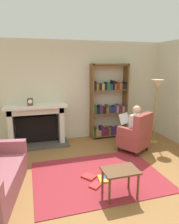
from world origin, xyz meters
TOP-DOWN VIEW (x-y plane):
  - ground at (0.00, 0.00)m, footprint 14.00×14.00m
  - back_wall at (0.00, 2.55)m, footprint 5.60×0.10m
  - area_rug at (0.00, 0.30)m, footprint 2.40×1.80m
  - fireplace at (-1.01, 2.30)m, footprint 1.58×0.64m
  - mantel_clock at (-1.14, 2.20)m, footprint 0.14×0.14m
  - bookshelf at (1.01, 2.33)m, footprint 1.06×0.32m
  - armchair_reading at (1.24, 1.13)m, footprint 0.87×0.86m
  - seated_reader at (1.18, 1.23)m, footprint 0.54×0.59m
  - side_table at (0.14, -0.38)m, footprint 0.56×0.39m
  - scattered_books at (-0.05, 0.17)m, footprint 0.59×0.59m
  - floor_lamp at (2.01, 1.53)m, footprint 0.32×0.32m

SIDE VIEW (x-z plane):
  - ground at x=0.00m, z-range 0.00..0.00m
  - area_rug at x=0.00m, z-range 0.00..0.01m
  - scattered_books at x=-0.05m, z-range 0.01..0.04m
  - side_table at x=0.14m, z-range 0.16..0.63m
  - armchair_reading at x=1.24m, z-range -0.06..0.91m
  - fireplace at x=-1.01m, z-range 0.03..1.11m
  - seated_reader at x=1.18m, z-range 0.05..1.19m
  - bookshelf at x=1.01m, z-range -0.07..2.03m
  - mantel_clock at x=-1.14m, z-range 1.08..1.26m
  - back_wall at x=0.00m, z-range 0.00..2.70m
  - floor_lamp at x=2.01m, z-range 0.59..2.29m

